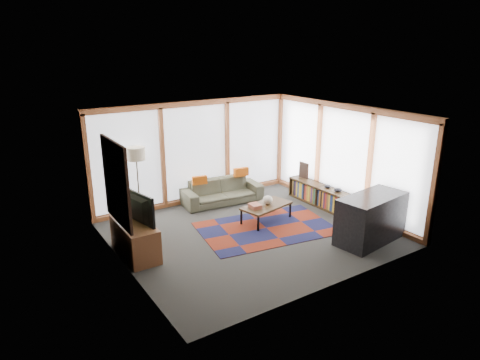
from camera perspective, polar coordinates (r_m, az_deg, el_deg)
ground at (r=9.36m, az=1.35°, el=-7.06°), size 5.50×5.50×0.00m
room_envelope at (r=9.54m, az=1.96°, el=3.27°), size 5.52×5.02×2.62m
rug at (r=9.59m, az=3.52°, el=-6.41°), size 3.17×2.32×0.01m
sofa at (r=11.00m, az=-2.41°, el=-1.51°), size 2.12×1.00×0.60m
pillow_left at (r=10.61m, az=-5.40°, el=-0.02°), size 0.38×0.18×0.20m
pillow_right at (r=11.21m, az=0.15°, el=1.08°), size 0.41×0.17×0.22m
floor_lamp at (r=10.21m, az=-13.44°, el=-0.32°), size 0.42×0.42×1.69m
coffee_table at (r=9.89m, az=3.52°, el=-4.41°), size 1.29×0.83×0.40m
book_stack at (r=9.61m, az=2.03°, el=-3.49°), size 0.24×0.29×0.09m
vase at (r=9.85m, az=3.72°, el=-2.65°), size 0.26×0.26×0.20m
bookshelf at (r=10.98m, az=10.73°, el=-2.08°), size 0.38×2.08×0.52m
bowl_a at (r=10.55m, az=12.93°, el=-1.27°), size 0.21×0.21×0.10m
bowl_b at (r=10.78m, az=11.61°, el=-0.81°), size 0.19×0.19×0.08m
shelf_picture at (r=11.43m, az=8.50°, el=1.31°), size 0.05×0.32×0.42m
tv_console at (r=8.56m, az=-13.84°, el=-7.60°), size 0.56×1.33×0.67m
television at (r=8.31m, az=-14.04°, el=-3.67°), size 0.34×1.04×0.60m
bar_counter at (r=9.23m, az=17.05°, el=-4.91°), size 1.64×0.92×0.99m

